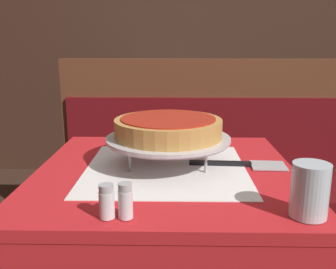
% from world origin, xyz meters
% --- Properties ---
extents(dining_table_front, '(0.77, 0.77, 0.78)m').
position_xyz_m(dining_table_front, '(0.00, 0.00, 0.68)').
color(dining_table_front, red).
rests_on(dining_table_front, ground_plane).
extents(dining_table_rear, '(0.65, 0.65, 0.78)m').
position_xyz_m(dining_table_rear, '(-0.00, 1.71, 0.66)').
color(dining_table_rear, '#194799').
rests_on(dining_table_rear, ground_plane).
extents(booth_bench, '(1.53, 0.49, 1.06)m').
position_xyz_m(booth_bench, '(0.18, 0.75, 0.32)').
color(booth_bench, brown).
rests_on(booth_bench, ground_plane).
extents(back_wall_panel, '(6.00, 0.04, 2.40)m').
position_xyz_m(back_wall_panel, '(0.00, 2.23, 1.20)').
color(back_wall_panel, '#3D2319').
rests_on(back_wall_panel, ground_plane).
extents(pizza_pan_stand, '(0.38, 0.38, 0.09)m').
position_xyz_m(pizza_pan_stand, '(0.01, 0.03, 0.86)').
color(pizza_pan_stand, '#ADADB2').
rests_on(pizza_pan_stand, dining_table_front).
extents(deep_dish_pizza, '(0.32, 0.32, 0.06)m').
position_xyz_m(deep_dish_pizza, '(0.01, 0.03, 0.90)').
color(deep_dish_pizza, '#C68E47').
rests_on(deep_dish_pizza, pizza_pan_stand).
extents(pizza_server, '(0.30, 0.09, 0.01)m').
position_xyz_m(pizza_server, '(0.23, 0.03, 0.79)').
color(pizza_server, '#BCBCC1').
rests_on(pizza_server, dining_table_front).
extents(water_glass_near, '(0.08, 0.08, 0.12)m').
position_xyz_m(water_glass_near, '(0.32, -0.31, 0.84)').
color(water_glass_near, silver).
rests_on(water_glass_near, dining_table_front).
extents(salt_shaker, '(0.03, 0.03, 0.08)m').
position_xyz_m(salt_shaker, '(-0.12, -0.33, 0.82)').
color(salt_shaker, silver).
rests_on(salt_shaker, dining_table_front).
extents(pepper_shaker, '(0.03, 0.03, 0.08)m').
position_xyz_m(pepper_shaker, '(-0.08, -0.33, 0.82)').
color(pepper_shaker, silver).
rests_on(pepper_shaker, dining_table_front).
extents(condiment_caddy, '(0.12, 0.12, 0.16)m').
position_xyz_m(condiment_caddy, '(-0.07, 1.65, 0.82)').
color(condiment_caddy, black).
rests_on(condiment_caddy, dining_table_rear).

